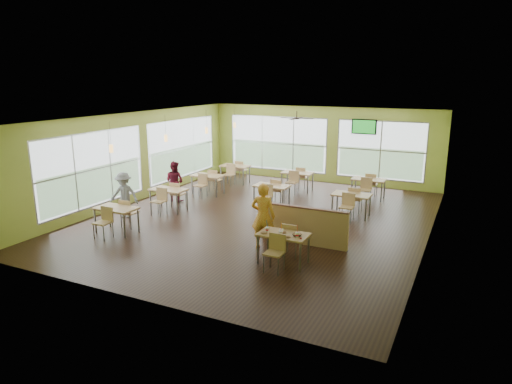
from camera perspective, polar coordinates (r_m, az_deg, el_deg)
room at (r=14.15m, az=0.66°, el=2.83°), size 12.00×12.04×3.20m
window_bays at (r=18.05m, az=-2.81°, el=4.88°), size 9.24×10.24×2.38m
main_table at (r=10.98m, az=3.45°, el=-5.81°), size 1.22×1.52×0.87m
half_wall_divider at (r=12.30m, az=6.03°, el=-4.18°), size 2.40×0.14×1.04m
dining_tables at (r=16.31m, az=-0.13°, el=0.87°), size 6.92×8.72×0.87m
pendant_lights at (r=16.17m, az=-8.69°, el=7.16°), size 0.11×7.31×0.86m
ceiling_fan at (r=16.70m, az=5.11°, el=9.17°), size 1.25×1.25×0.29m
tv_backwall at (r=19.00m, az=13.36°, el=7.94°), size 1.00×0.07×0.60m
man_plaid at (r=11.83m, az=0.89°, el=-3.05°), size 0.70×0.51×1.76m
patron_maroon at (r=16.72m, az=-10.14°, el=1.33°), size 0.73×0.58×1.46m
patron_grey at (r=15.14m, az=-16.16°, el=-0.34°), size 1.05×0.76×1.47m
cup_blue at (r=11.02m, az=1.38°, el=-4.69°), size 0.09×0.09×0.32m
cup_yellow at (r=10.86m, az=3.20°, el=-4.96°), size 0.10×0.10×0.36m
cup_red_near at (r=10.71m, az=3.14°, el=-5.22°), size 0.10×0.10×0.38m
cup_red_far at (r=10.67m, az=5.18°, el=-5.36°), size 0.10×0.10×0.35m
food_basket at (r=10.81m, az=5.15°, el=-5.33°), size 0.23×0.23×0.05m
ketchup_cup at (r=10.63m, az=5.61°, el=-5.78°), size 0.05×0.05×0.02m
wrapper_left at (r=10.93m, az=0.98°, el=-5.09°), size 0.17×0.16×0.04m
wrapper_mid at (r=10.98m, az=3.31°, el=-5.01°), size 0.20×0.18×0.05m
wrapper_right at (r=10.69m, az=4.01°, el=-5.60°), size 0.17×0.16×0.04m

